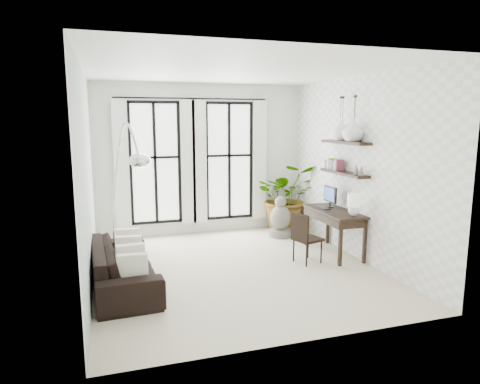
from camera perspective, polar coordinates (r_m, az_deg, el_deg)
name	(u,v)px	position (r m, az deg, el deg)	size (l,w,h in m)	color
floor	(235,269)	(7.23, -0.61, -10.18)	(5.00, 5.00, 0.00)	beige
ceiling	(235,70)	(6.84, -0.66, 15.93)	(5.00, 5.00, 0.00)	white
wall_left	(87,179)	(6.58, -19.78, 1.63)	(5.00, 5.00, 0.00)	#A0B3A7
wall_right	(358,169)	(7.80, 15.42, 3.03)	(5.00, 5.00, 0.00)	white
wall_back	(202,160)	(9.26, -5.11, 4.33)	(4.50, 4.50, 0.00)	white
windows	(193,162)	(9.16, -6.23, 4.00)	(3.26, 0.13, 2.65)	white
wall_shelves	(343,160)	(7.94, 13.59, 4.14)	(0.25, 1.30, 0.60)	black
sofa	(123,265)	(6.64, -15.28, -9.42)	(2.20, 0.86, 0.64)	black
throw_pillows	(130,253)	(6.59, -14.48, -7.90)	(0.40, 1.52, 0.40)	white
plant	(287,197)	(9.61, 6.22, -0.60)	(1.35, 1.17, 1.50)	#2D7228
desk	(335,214)	(7.93, 12.59, -2.92)	(0.59, 1.39, 1.21)	black
desk_chair	(304,235)	(7.43, 8.56, -5.68)	(0.52, 0.52, 0.88)	black
arc_lamp	(125,164)	(6.59, -15.03, 3.68)	(0.74, 0.79, 2.42)	silver
buddha	(280,220)	(9.08, 5.40, -3.69)	(0.48, 0.48, 0.86)	slate
vase_a	(353,130)	(7.66, 14.86, 7.94)	(0.37, 0.37, 0.38)	white
vase_b	(341,130)	(8.00, 13.33, 8.06)	(0.37, 0.37, 0.38)	white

